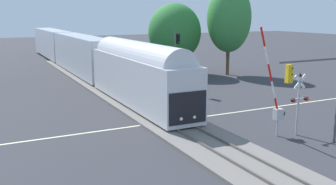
{
  "coord_description": "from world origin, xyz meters",
  "views": [
    {
      "loc": [
        -11.99,
        -24.08,
        7.75
      ],
      "look_at": [
        0.38,
        0.74,
        2.0
      ],
      "focal_mm": 40.96,
      "sensor_mm": 36.0,
      "label": 1
    }
  ],
  "objects": [
    {
      "name": "traffic_signal_far_side",
      "position": [
        5.59,
        9.31,
        4.07
      ],
      "size": [
        0.53,
        0.38,
        6.1
      ],
      "color": "#4C4C51",
      "rests_on": "ground"
    },
    {
      "name": "crossing_gate_near",
      "position": [
        4.63,
        -6.1,
        2.16
      ],
      "size": [
        2.32,
        0.4,
        6.98
      ],
      "color": "#B7B7BC",
      "rests_on": "ground"
    },
    {
      "name": "railway_track",
      "position": [
        0.0,
        0.0,
        0.1
      ],
      "size": [
        4.4,
        80.0,
        0.32
      ],
      "color": "slate",
      "rests_on": "ground"
    },
    {
      "name": "maple_right_background",
      "position": [
        16.55,
        16.1,
        7.16
      ],
      "size": [
        5.52,
        5.52,
        11.45
      ],
      "color": "brown",
      "rests_on": "ground"
    },
    {
      "name": "commuter_train",
      "position": [
        0.0,
        24.71,
        2.74
      ],
      "size": [
        3.04,
        59.14,
        5.16
      ],
      "color": "silver",
      "rests_on": "railway_track"
    },
    {
      "name": "ground_plane",
      "position": [
        0.0,
        0.0,
        0.0
      ],
      "size": [
        220.0,
        220.0,
        0.0
      ],
      "primitive_type": "plane",
      "color": "#333338"
    },
    {
      "name": "road_centre_stripe",
      "position": [
        0.0,
        0.0,
        0.0
      ],
      "size": [
        44.0,
        0.2,
        0.01
      ],
      "color": "beige",
      "rests_on": "ground"
    },
    {
      "name": "crossing_signal_mast",
      "position": [
        6.07,
        -6.54,
        2.49
      ],
      "size": [
        1.36,
        0.44,
        4.08
      ],
      "color": "#B2B2B7",
      "rests_on": "ground"
    },
    {
      "name": "traffic_signal_near_right",
      "position": [
        5.69,
        -8.66,
        4.11
      ],
      "size": [
        5.17,
        0.38,
        5.43
      ],
      "color": "#4C4C51",
      "rests_on": "ground"
    },
    {
      "name": "oak_far_right",
      "position": [
        10.88,
        19.92,
        5.36
      ],
      "size": [
        6.77,
        6.77,
        9.05
      ],
      "color": "#4C3828",
      "rests_on": "ground"
    }
  ]
}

